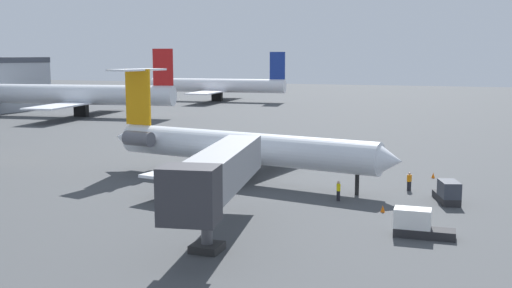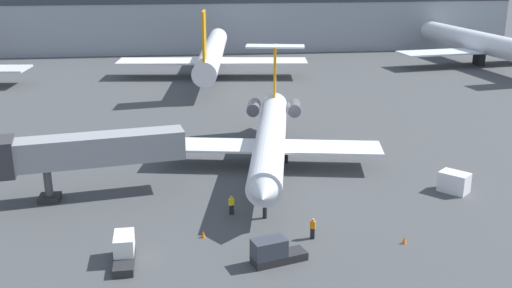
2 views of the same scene
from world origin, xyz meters
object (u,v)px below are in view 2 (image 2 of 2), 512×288
ground_crew_loader (231,205)px  baggage_tug_lead (273,252)px  baggage_tug_trailing (124,251)px  regional_jet (271,135)px  traffic_cone_mid (203,234)px  ground_crew_marshaller (313,228)px  cargo_container_uld (454,182)px  jet_bridge (76,152)px  parked_airliner_east_mid (481,43)px  parked_airliner_centre (212,54)px  traffic_cone_near (404,240)px

ground_crew_loader → baggage_tug_lead: bearing=-75.1°
baggage_tug_lead → baggage_tug_trailing: 10.64m
ground_crew_loader → baggage_tug_lead: 8.91m
regional_jet → baggage_tug_trailing: regional_jet is taller
baggage_tug_trailing → traffic_cone_mid: (5.72, 3.09, -0.56)m
ground_crew_marshaller → traffic_cone_mid: (-8.37, 1.15, -0.58)m
cargo_container_uld → jet_bridge: bearing=175.5°
cargo_container_uld → traffic_cone_mid: size_ratio=5.52×
traffic_cone_mid → parked_airliner_east_mid: bearing=50.4°
ground_crew_marshaller → parked_airliner_centre: bearing=94.1°
jet_bridge → traffic_cone_mid: (10.76, -9.29, -4.05)m
regional_jet → traffic_cone_mid: regional_jet is taller
regional_jet → ground_crew_loader: bearing=-113.6°
ground_crew_loader → baggage_tug_trailing: (-8.24, -7.11, -0.02)m
parked_airliner_centre → cargo_container_uld: bearing=-70.6°
ground_crew_marshaller → baggage_tug_lead: bearing=-136.0°
traffic_cone_mid → baggage_tug_trailing: bearing=-151.6°
jet_bridge → traffic_cone_near: 28.85m
ground_crew_marshaller → baggage_tug_trailing: bearing=-172.2°
baggage_tug_trailing → parked_airliner_east_mid: parked_airliner_east_mid is taller
jet_bridge → cargo_container_uld: 34.26m
regional_jet → parked_airliner_centre: size_ratio=0.81×
jet_bridge → ground_crew_loader: bearing=-21.6°
traffic_cone_near → parked_airliner_centre: (-11.27, 64.31, 3.85)m
baggage_tug_lead → traffic_cone_near: size_ratio=7.70×
cargo_container_uld → traffic_cone_near: cargo_container_uld is taller
ground_crew_marshaller → parked_airliner_centre: (-4.53, 62.64, 3.27)m
jet_bridge → ground_crew_loader: jet_bridge is taller
baggage_tug_lead → traffic_cone_near: baggage_tug_lead is taller
jet_bridge → traffic_cone_mid: 14.79m
ground_crew_loader → traffic_cone_mid: size_ratio=3.07×
traffic_cone_near → ground_crew_loader: bearing=151.5°
regional_jet → cargo_container_uld: regional_jet is taller
traffic_cone_mid → parked_airliner_east_mid: 86.96m
regional_jet → ground_crew_loader: (-4.93, -11.28, -2.50)m
ground_crew_loader → parked_airliner_east_mid: 82.23m
ground_crew_marshaller → baggage_tug_trailing: (-14.09, -1.94, -0.02)m
regional_jet → parked_airliner_east_mid: 70.44m
baggage_tug_trailing → parked_airliner_centre: size_ratio=0.10×
regional_jet → traffic_cone_mid: bearing=-116.0°
baggage_tug_trailing → parked_airliner_east_mid: bearing=48.9°
regional_jet → baggage_tug_trailing: bearing=-125.6°
baggage_tug_trailing → baggage_tug_lead: bearing=-8.1°
baggage_tug_lead → regional_jet: bearing=82.5°
ground_crew_loader → traffic_cone_mid: (-2.52, -4.02, -0.58)m
cargo_container_uld → traffic_cone_near: size_ratio=5.52×
traffic_cone_near → baggage_tug_lead: bearing=-170.2°
ground_crew_marshaller → parked_airliner_east_mid: size_ratio=0.04×
baggage_tug_lead → parked_airliner_centre: bearing=90.8°
parked_airliner_east_mid → ground_crew_loader: bearing=-130.0°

